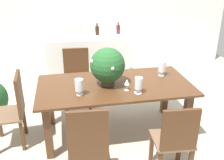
{
  "coord_description": "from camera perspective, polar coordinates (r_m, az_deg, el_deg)",
  "views": [
    {
      "loc": [
        -0.64,
        -3.24,
        2.25
      ],
      "look_at": [
        -0.01,
        0.09,
        0.76
      ],
      "focal_mm": 41.7,
      "sensor_mm": 36.0,
      "label": 1
    }
  ],
  "objects": [
    {
      "name": "wine_glass",
      "position": [
        3.33,
        3.3,
        -0.53
      ],
      "size": [
        0.07,
        0.07,
        0.16
      ],
      "color": "silver",
      "rests_on": "dining_table"
    },
    {
      "name": "wine_bottle_green",
      "position": [
        5.37,
        1.36,
        11.07
      ],
      "size": [
        0.07,
        0.07,
        0.23
      ],
      "color": "#511E28",
      "rests_on": "kitchen_counter"
    },
    {
      "name": "crystal_vase_right",
      "position": [
        3.26,
        5.85,
        -0.87
      ],
      "size": [
        0.1,
        0.1,
        0.22
      ],
      "color": "silver",
      "rests_on": "dining_table"
    },
    {
      "name": "kitchen_counter",
      "position": [
        5.37,
        -5.36,
        4.53
      ],
      "size": [
        1.59,
        0.7,
        0.98
      ],
      "primitive_type": "cube",
      "color": "silver",
      "rests_on": "ground"
    },
    {
      "name": "wine_bottle_clear",
      "position": [
        5.33,
        -7.2,
        11.03
      ],
      "size": [
        0.07,
        0.07,
        0.27
      ],
      "color": "#B2BFB7",
      "rests_on": "kitchen_counter"
    },
    {
      "name": "back_wall",
      "position": [
        5.95,
        -4.65,
        14.5
      ],
      "size": [
        6.4,
        0.1,
        2.6
      ],
      "primitive_type": "cube",
      "color": "white",
      "rests_on": "ground"
    },
    {
      "name": "ground_plane",
      "position": [
        3.99,
        0.34,
        -10.5
      ],
      "size": [
        7.04,
        7.04,
        0.0
      ],
      "primitive_type": "plane",
      "color": "#BCB29E"
    },
    {
      "name": "wine_bottle_dark",
      "position": [
        5.28,
        -3.27,
        10.81
      ],
      "size": [
        0.08,
        0.08,
        0.23
      ],
      "color": "black",
      "rests_on": "kitchen_counter"
    },
    {
      "name": "flower_centerpiece",
      "position": [
        3.42,
        -0.98,
        3.17
      ],
      "size": [
        0.46,
        0.47,
        0.52
      ],
      "color": "#4C3828",
      "rests_on": "dining_table"
    },
    {
      "name": "crystal_vase_left",
      "position": [
        3.85,
        10.94,
        2.81
      ],
      "size": [
        0.11,
        0.11,
        0.22
      ],
      "color": "silver",
      "rests_on": "dining_table"
    },
    {
      "name": "chair_head_end",
      "position": [
        3.65,
        -20.62,
        -5.52
      ],
      "size": [
        0.43,
        0.48,
        1.0
      ],
      "rotation": [
        0.0,
        0.0,
        -1.52
      ],
      "color": "#4C2D19",
      "rests_on": "ground"
    },
    {
      "name": "chair_near_left",
      "position": [
        2.72,
        -5.18,
        -14.49
      ],
      "size": [
        0.46,
        0.47,
        1.05
      ],
      "rotation": [
        0.0,
        0.0,
        3.07
      ],
      "color": "#4C2D19",
      "rests_on": "ground"
    },
    {
      "name": "crystal_vase_center_near",
      "position": [
        3.23,
        -7.21,
        -1.23
      ],
      "size": [
        0.1,
        0.1,
        0.21
      ],
      "color": "silver",
      "rests_on": "dining_table"
    },
    {
      "name": "dining_table",
      "position": [
        3.6,
        0.61,
        -2.65
      ],
      "size": [
        2.09,
        1.05,
        0.77
      ],
      "color": "#4C2D19",
      "rests_on": "ground"
    },
    {
      "name": "chair_near_right",
      "position": [
        2.96,
        13.68,
        -12.5
      ],
      "size": [
        0.46,
        0.45,
        0.95
      ],
      "rotation": [
        0.0,
        0.0,
        3.07
      ],
      "color": "#4C2D19",
      "rests_on": "ground"
    },
    {
      "name": "chair_far_left",
      "position": [
        4.52,
        -7.76,
        1.33
      ],
      "size": [
        0.5,
        0.49,
        0.97
      ],
      "rotation": [
        0.0,
        0.0,
        -0.06
      ],
      "color": "#4C2D19",
      "rests_on": "ground"
    }
  ]
}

